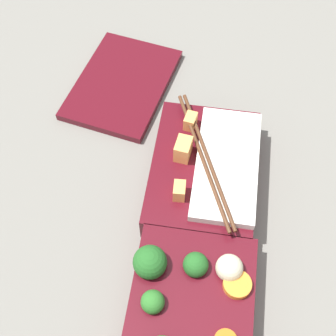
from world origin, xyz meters
The scene contains 4 objects.
ground_plane centered at (0.00, 0.00, 0.00)m, with size 3.00×3.00×0.00m, color slate.
bento_tray_vegetable centered at (-0.09, 0.01, 0.03)m, with size 0.20×0.14×0.07m.
bento_tray_rice centered at (0.11, 0.01, 0.03)m, with size 0.21×0.14×0.07m.
bento_lid centered at (0.26, 0.16, 0.01)m, with size 0.20×0.14×0.01m, color #510F19.
Camera 1 is at (-0.24, 0.01, 0.57)m, focal length 50.00 mm.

